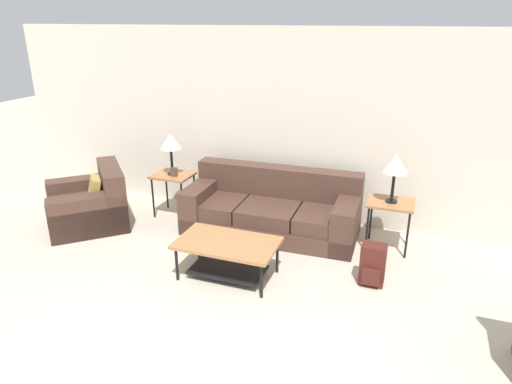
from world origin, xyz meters
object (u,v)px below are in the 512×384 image
side_table_left (173,179)px  table_lamp_left (170,142)px  coffee_table (227,251)px  armchair (90,205)px  couch (272,211)px  table_lamp_right (395,164)px  side_table_right (391,207)px  backpack (373,265)px

side_table_left → table_lamp_left: size_ratio=1.04×
coffee_table → side_table_left: bearing=137.3°
armchair → coffee_table: armchair is taller
armchair → table_lamp_left: bearing=36.3°
couch → armchair: (-2.42, -0.64, -0.01)m
table_lamp_left → table_lamp_right: same height
side_table_right → armchair: bearing=-170.2°
coffee_table → side_table_right: size_ratio=1.77×
armchair → backpack: armchair is taller
armchair → side_table_right: bearing=9.8°
armchair → coffee_table: (2.32, -0.62, 0.03)m
armchair → side_table_left: armchair is taller
armchair → backpack: (3.84, -0.22, -0.06)m
side_table_left → side_table_right: (2.99, 0.00, 0.00)m
side_table_left → couch: bearing=-1.3°
backpack → table_lamp_right: bearing=85.0°
couch → coffee_table: 1.26m
table_lamp_left → backpack: table_lamp_left is taller
couch → backpack: 1.66m
couch → side_table_right: size_ratio=3.68×
side_table_left → backpack: 3.07m
table_lamp_left → backpack: 3.17m
armchair → table_lamp_right: 4.06m
side_table_right → backpack: 0.96m
backpack → armchair: bearing=176.7°
side_table_right → table_lamp_left: bearing=180.0°
couch → table_lamp_right: bearing=1.3°
side_table_left → table_lamp_left: bearing=104.0°
coffee_table → table_lamp_right: size_ratio=1.84×
side_table_right → coffee_table: bearing=-140.9°
armchair → table_lamp_left: size_ratio=2.40×
couch → side_table_right: 1.52m
side_table_left → table_lamp_left: (-0.00, 0.00, 0.54)m
armchair → backpack: bearing=-3.3°
armchair → table_lamp_left: table_lamp_left is taller
table_lamp_left → side_table_right: bearing=-0.0°
table_lamp_left → backpack: (2.92, -0.90, -0.87)m
couch → side_table_right: bearing=1.3°
couch → table_lamp_left: size_ratio=3.84×
coffee_table → side_table_left: size_ratio=1.77×
table_lamp_right → backpack: 1.25m
couch → coffee_table: couch is taller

